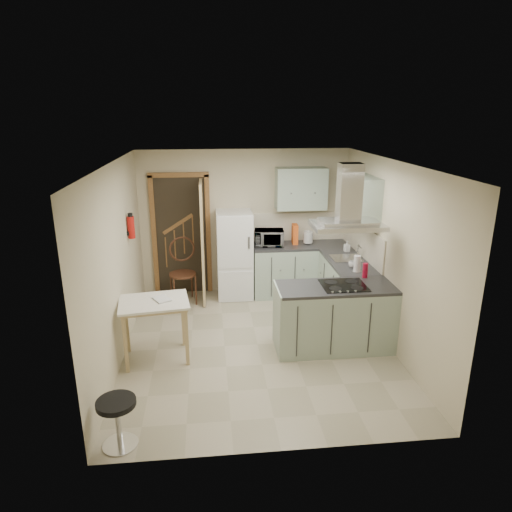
{
  "coord_description": "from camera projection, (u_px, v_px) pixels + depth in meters",
  "views": [
    {
      "loc": [
        -0.62,
        -5.64,
        3.11
      ],
      "look_at": [
        0.03,
        0.45,
        1.15
      ],
      "focal_mm": 32.0,
      "sensor_mm": 36.0,
      "label": 1
    }
  ],
  "objects": [
    {
      "name": "fire_extinguisher",
      "position": [
        131.0,
        227.0,
        6.57
      ],
      "size": [
        0.1,
        0.1,
        0.32
      ],
      "primitive_type": "cylinder",
      "color": "#B2140F",
      "rests_on": "left_wall"
    },
    {
      "name": "book",
      "position": [
        155.0,
        297.0,
        5.74
      ],
      "size": [
        0.27,
        0.3,
        0.11
      ],
      "primitive_type": "imported",
      "rotation": [
        0.0,
        0.0,
        0.52
      ],
      "color": "#A43F36",
      "rests_on": "drop_leaf_table"
    },
    {
      "name": "fridge",
      "position": [
        235.0,
        255.0,
        7.81
      ],
      "size": [
        0.6,
        0.6,
        1.5
      ],
      "primitive_type": "cube",
      "color": "white",
      "rests_on": "floor"
    },
    {
      "name": "counter_back",
      "position": [
        284.0,
        270.0,
        7.99
      ],
      "size": [
        1.08,
        0.6,
        0.9
      ],
      "primitive_type": "cube",
      "color": "#9EB2A0",
      "rests_on": "floor"
    },
    {
      "name": "counter_right",
      "position": [
        341.0,
        281.0,
        7.43
      ],
      "size": [
        0.6,
        1.95,
        0.9
      ],
      "primitive_type": "cube",
      "color": "#9EB2A0",
      "rests_on": "floor"
    },
    {
      "name": "paper_towel",
      "position": [
        357.0,
        263.0,
        6.51
      ],
      "size": [
        0.1,
        0.1,
        0.25
      ],
      "primitive_type": "cylinder",
      "rotation": [
        0.0,
        0.0,
        -0.02
      ],
      "color": "silver",
      "rests_on": "counter_right"
    },
    {
      "name": "splashback",
      "position": [
        299.0,
        226.0,
        8.08
      ],
      "size": [
        1.68,
        0.02,
        0.5
      ],
      "primitive_type": "cube",
      "color": "beige",
      "rests_on": "counter_back"
    },
    {
      "name": "red_bottle",
      "position": [
        365.0,
        270.0,
        6.29
      ],
      "size": [
        0.09,
        0.09,
        0.2
      ],
      "primitive_type": "cylinder",
      "rotation": [
        0.0,
        0.0,
        -0.26
      ],
      "color": "#B40F2F",
      "rests_on": "peninsula"
    },
    {
      "name": "ceiling",
      "position": [
        258.0,
        162.0,
        5.59
      ],
      "size": [
        4.2,
        4.2,
        0.0
      ],
      "primitive_type": "plane",
      "rotation": [
        3.14,
        0.0,
        0.0
      ],
      "color": "silver",
      "rests_on": "back_wall"
    },
    {
      "name": "soap_bottle",
      "position": [
        347.0,
        246.0,
        7.46
      ],
      "size": [
        0.1,
        0.1,
        0.18
      ],
      "primitive_type": "imported",
      "rotation": [
        0.0,
        0.0,
        0.21
      ],
      "color": "#B6B8C3",
      "rests_on": "counter_right"
    },
    {
      "name": "drop_leaf_table",
      "position": [
        156.0,
        330.0,
        5.89
      ],
      "size": [
        0.94,
        0.75,
        0.81
      ],
      "primitive_type": "cube",
      "rotation": [
        0.0,
        0.0,
        0.13
      ],
      "color": "tan",
      "rests_on": "floor"
    },
    {
      "name": "back_wall",
      "position": [
        245.0,
        222.0,
        7.96
      ],
      "size": [
        3.6,
        0.0,
        3.6
      ],
      "primitive_type": "plane",
      "rotation": [
        1.57,
        0.0,
        0.0
      ],
      "color": "#C4B898",
      "rests_on": "floor"
    },
    {
      "name": "hob",
      "position": [
        344.0,
        285.0,
        6.02
      ],
      "size": [
        0.58,
        0.5,
        0.01
      ],
      "primitive_type": "cube",
      "color": "black",
      "rests_on": "peninsula"
    },
    {
      "name": "floor",
      "position": [
        258.0,
        344.0,
        6.35
      ],
      "size": [
        4.2,
        4.2,
        0.0
      ],
      "primitive_type": "plane",
      "color": "tan",
      "rests_on": "ground"
    },
    {
      "name": "sink",
      "position": [
        346.0,
        258.0,
        7.13
      ],
      "size": [
        0.45,
        0.4,
        0.01
      ],
      "primitive_type": "cube",
      "color": "silver",
      "rests_on": "counter_right"
    },
    {
      "name": "cereal_box",
      "position": [
        295.0,
        234.0,
        7.9
      ],
      "size": [
        0.1,
        0.23,
        0.33
      ],
      "primitive_type": "cube",
      "rotation": [
        0.0,
        0.0,
        -0.06
      ],
      "color": "#EE5B1C",
      "rests_on": "counter_back"
    },
    {
      "name": "kettle",
      "position": [
        308.0,
        237.0,
        7.89
      ],
      "size": [
        0.18,
        0.18,
        0.24
      ],
      "primitive_type": "cylinder",
      "rotation": [
        0.0,
        0.0,
        -0.11
      ],
      "color": "silver",
      "rests_on": "counter_back"
    },
    {
      "name": "bentwood_chair",
      "position": [
        183.0,
        274.0,
        7.61
      ],
      "size": [
        0.53,
        0.53,
        1.0
      ],
      "primitive_type": "cube",
      "rotation": [
        0.0,
        0.0,
        0.22
      ],
      "color": "#4D2319",
      "rests_on": "floor"
    },
    {
      "name": "left_wall",
      "position": [
        117.0,
        264.0,
        5.79
      ],
      "size": [
        0.0,
        4.2,
        4.2
      ],
      "primitive_type": "plane",
      "rotation": [
        1.57,
        0.0,
        1.57
      ],
      "color": "#C4B898",
      "rests_on": "floor"
    },
    {
      "name": "doorway",
      "position": [
        181.0,
        235.0,
        7.88
      ],
      "size": [
        1.1,
        0.12,
        2.1
      ],
      "primitive_type": "cube",
      "color": "brown",
      "rests_on": "floor"
    },
    {
      "name": "stool",
      "position": [
        118.0,
        423.0,
        4.37
      ],
      "size": [
        0.48,
        0.48,
        0.51
      ],
      "primitive_type": "cylinder",
      "rotation": [
        0.0,
        0.0,
        -0.34
      ],
      "color": "black",
      "rests_on": "floor"
    },
    {
      "name": "microwave",
      "position": [
        269.0,
        238.0,
        7.78
      ],
      "size": [
        0.53,
        0.38,
        0.27
      ],
      "primitive_type": "imported",
      "rotation": [
        0.0,
        0.0,
        -0.11
      ],
      "color": "black",
      "rests_on": "counter_back"
    },
    {
      "name": "peninsula",
      "position": [
        334.0,
        317.0,
        6.15
      ],
      "size": [
        1.55,
        0.65,
        0.9
      ],
      "primitive_type": "cube",
      "color": "#9EB2A0",
      "rests_on": "floor"
    },
    {
      "name": "right_wall",
      "position": [
        390.0,
        255.0,
        6.15
      ],
      "size": [
        0.0,
        4.2,
        4.2
      ],
      "primitive_type": "plane",
      "rotation": [
        1.57,
        0.0,
        -1.57
      ],
      "color": "#C4B898",
      "rests_on": "floor"
    },
    {
      "name": "cup",
      "position": [
        353.0,
        264.0,
        6.72
      ],
      "size": [
        0.14,
        0.14,
        0.09
      ],
      "primitive_type": "imported",
      "rotation": [
        0.0,
        0.0,
        0.29
      ],
      "color": "silver",
      "rests_on": "counter_right"
    },
    {
      "name": "wall_cabinet_right",
      "position": [
        360.0,
        199.0,
        6.76
      ],
      "size": [
        0.35,
        0.9,
        0.7
      ],
      "primitive_type": "cube",
      "color": "#9EB2A0",
      "rests_on": "right_wall"
    },
    {
      "name": "extractor_hood",
      "position": [
        347.0,
        225.0,
        5.77
      ],
      "size": [
        0.9,
        0.55,
        0.1
      ],
      "primitive_type": "cube",
      "color": "silver",
      "rests_on": "ceiling"
    },
    {
      "name": "wall_cabinet_back",
      "position": [
        301.0,
        189.0,
        7.71
      ],
      "size": [
        0.85,
        0.35,
        0.7
      ],
      "primitive_type": "cube",
      "color": "#9EB2A0",
      "rests_on": "back_wall"
    }
  ]
}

